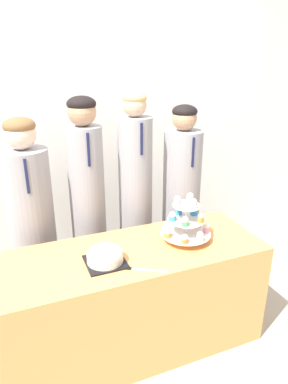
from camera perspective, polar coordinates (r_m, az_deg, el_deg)
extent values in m
plane|color=#ADA38E|center=(2.34, 1.36, -28.44)|extent=(16.00, 16.00, 0.00)
cube|color=silver|center=(2.88, -9.75, 12.18)|extent=(9.00, 0.06, 2.70)
cube|color=#EF9951|center=(2.29, -1.66, -17.38)|extent=(1.62, 0.60, 0.71)
cube|color=black|center=(1.99, -6.46, -11.49)|extent=(0.22, 0.22, 0.01)
cylinder|color=silver|center=(1.97, -6.50, -10.75)|extent=(0.21, 0.21, 0.05)
ellipsoid|color=silver|center=(1.96, -6.53, -10.03)|extent=(0.20, 0.20, 0.07)
cube|color=silver|center=(1.92, 0.97, -12.92)|extent=(0.18, 0.11, 0.00)
cube|color=black|center=(1.93, -3.40, -12.59)|extent=(0.09, 0.06, 0.01)
cylinder|color=silver|center=(2.17, 7.01, -5.10)|extent=(0.02, 0.02, 0.24)
cylinder|color=silver|center=(2.20, 6.93, -6.84)|extent=(0.32, 0.32, 0.01)
cylinder|color=silver|center=(2.16, 7.04, -4.59)|extent=(0.24, 0.24, 0.01)
cylinder|color=silver|center=(2.12, 7.15, -2.26)|extent=(0.17, 0.17, 0.01)
cylinder|color=orange|center=(2.08, 6.78, -8.13)|extent=(0.04, 0.04, 0.03)
sphere|color=silver|center=(2.07, 6.81, -7.52)|extent=(0.04, 0.04, 0.04)
cylinder|color=white|center=(2.11, 9.32, -7.73)|extent=(0.04, 0.04, 0.03)
sphere|color=#F4E5C6|center=(2.10, 9.36, -7.07)|extent=(0.04, 0.04, 0.04)
cylinder|color=pink|center=(2.22, 10.34, -6.25)|extent=(0.04, 0.04, 0.03)
sphere|color=#F4E5C6|center=(2.21, 10.39, -5.61)|extent=(0.04, 0.04, 0.04)
cylinder|color=#E5333D|center=(2.29, 8.99, -5.28)|extent=(0.04, 0.04, 0.03)
sphere|color=#F4E5C6|center=(2.28, 9.03, -4.68)|extent=(0.04, 0.04, 0.04)
cylinder|color=#3893DB|center=(2.31, 6.05, -4.90)|extent=(0.04, 0.04, 0.03)
sphere|color=white|center=(2.30, 6.08, -4.29)|extent=(0.04, 0.04, 0.04)
cylinder|color=white|center=(2.23, 3.59, -5.85)|extent=(0.04, 0.04, 0.03)
sphere|color=silver|center=(2.22, 3.60, -5.26)|extent=(0.03, 0.03, 0.03)
cylinder|color=orange|center=(2.14, 3.97, -7.20)|extent=(0.05, 0.05, 0.03)
sphere|color=white|center=(2.12, 3.99, -6.57)|extent=(0.04, 0.04, 0.04)
cylinder|color=#4CB766|center=(2.07, 6.86, -5.26)|extent=(0.04, 0.04, 0.03)
sphere|color=white|center=(2.06, 6.89, -4.64)|extent=(0.04, 0.04, 0.04)
cylinder|color=orange|center=(2.13, 9.40, -4.63)|extent=(0.04, 0.04, 0.03)
sphere|color=#F4E5C6|center=(2.12, 9.44, -3.99)|extent=(0.04, 0.04, 0.04)
cylinder|color=#3893DB|center=(2.22, 8.33, -3.43)|extent=(0.05, 0.05, 0.03)
sphere|color=white|center=(2.21, 8.37, -2.78)|extent=(0.05, 0.05, 0.05)
cylinder|color=#3893DB|center=(2.22, 5.75, -3.30)|extent=(0.05, 0.05, 0.03)
sphere|color=white|center=(2.21, 5.78, -2.63)|extent=(0.04, 0.04, 0.04)
cylinder|color=#3893DB|center=(2.13, 4.75, -4.43)|extent=(0.04, 0.04, 0.03)
sphere|color=silver|center=(2.12, 4.77, -3.81)|extent=(0.04, 0.04, 0.04)
cylinder|color=white|center=(2.17, 7.66, -1.30)|extent=(0.04, 0.04, 0.03)
sphere|color=white|center=(2.16, 7.70, -0.67)|extent=(0.04, 0.04, 0.04)
cylinder|color=pink|center=(2.12, 5.56, -1.78)|extent=(0.04, 0.04, 0.03)
sphere|color=silver|center=(2.11, 5.59, -1.13)|extent=(0.04, 0.04, 0.04)
cylinder|color=white|center=(2.08, 8.23, -2.35)|extent=(0.05, 0.05, 0.03)
sphere|color=beige|center=(2.07, 8.26, -1.66)|extent=(0.04, 0.04, 0.04)
cylinder|color=#939399|center=(2.53, -17.91, -7.20)|extent=(0.31, 0.31, 1.26)
sphere|color=beige|center=(2.29, -19.94, 9.03)|extent=(0.19, 0.19, 0.19)
ellipsoid|color=brown|center=(2.28, -20.11, 10.34)|extent=(0.20, 0.20, 0.11)
cube|color=#191E47|center=(2.19, -18.96, 2.47)|extent=(0.02, 0.01, 0.22)
cylinder|color=#939399|center=(2.54, -9.18, -4.67)|extent=(0.25, 0.25, 1.37)
sphere|color=tan|center=(2.32, -10.32, 13.00)|extent=(0.19, 0.19, 0.19)
ellipsoid|color=black|center=(2.31, -10.40, 14.27)|extent=(0.19, 0.19, 0.10)
cube|color=#191E47|center=(2.24, -9.23, 6.94)|extent=(0.02, 0.01, 0.22)
cylinder|color=#939399|center=(2.63, -1.40, -3.03)|extent=(0.25, 0.25, 1.41)
sphere|color=#D6AD89|center=(2.42, -1.57, 14.31)|extent=(0.17, 0.17, 0.17)
ellipsoid|color=tan|center=(2.41, -1.58, 15.39)|extent=(0.17, 0.17, 0.09)
cube|color=#191E47|center=(2.34, -0.40, 8.78)|extent=(0.02, 0.01, 0.22)
cylinder|color=#939399|center=(2.81, 6.12, -2.93)|extent=(0.30, 0.30, 1.29)
sphere|color=tan|center=(2.60, 6.76, 12.09)|extent=(0.18, 0.18, 0.18)
ellipsoid|color=black|center=(2.59, 6.80, 13.20)|extent=(0.19, 0.19, 0.10)
cube|color=#191E47|center=(2.51, 8.19, 6.55)|extent=(0.02, 0.01, 0.22)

